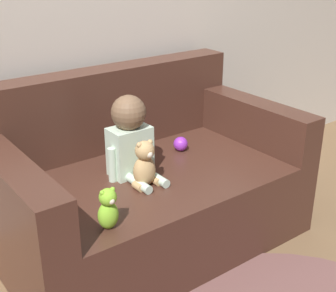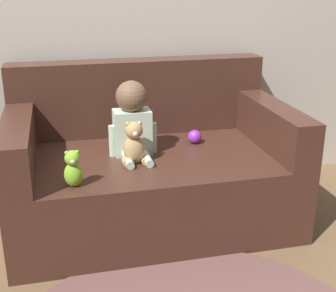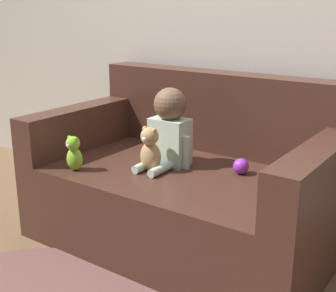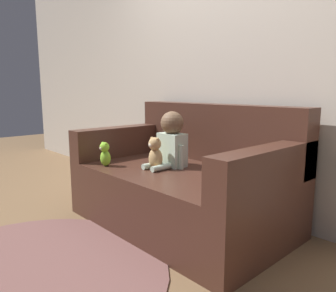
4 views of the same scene
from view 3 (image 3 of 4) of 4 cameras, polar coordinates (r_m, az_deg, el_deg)
ground_plane at (r=2.75m, az=1.86°, el=-11.47°), size 12.00×12.00×0.00m
wall_back at (r=2.93m, az=8.70°, el=16.57°), size 8.00×0.05×2.60m
couch at (r=2.66m, az=2.65°, el=-4.83°), size 1.64×0.99×0.92m
person_baby at (r=2.57m, az=0.13°, el=2.13°), size 0.28×0.34×0.43m
teddy_bear_brown at (r=2.49m, az=-2.20°, el=-0.56°), size 0.14×0.11×0.25m
plush_toy_side at (r=2.56m, az=-11.39°, el=-0.90°), size 0.09×0.09×0.19m
toy_ball at (r=2.50m, az=8.89°, el=-2.45°), size 0.08×0.08×0.08m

